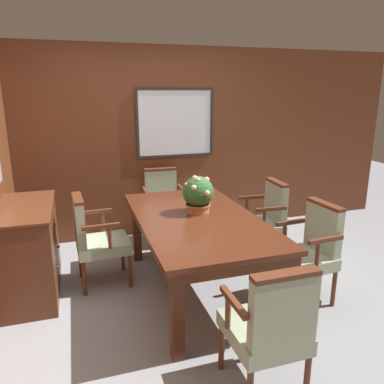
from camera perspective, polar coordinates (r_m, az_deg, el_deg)
name	(u,v)px	position (r m, az deg, el deg)	size (l,w,h in m)	color
ground_plane	(191,301)	(3.64, -0.08, -16.24)	(14.00, 14.00, 0.00)	gray
wall_back	(149,144)	(4.94, -6.53, 7.30)	(7.20, 0.08, 2.45)	#5B2D19
dining_table	(197,226)	(3.51, 0.74, -5.24)	(1.08, 1.94, 0.76)	#4C2314
chair_left_far	(95,237)	(3.84, -14.55, -6.61)	(0.53, 0.52, 0.93)	#562B19
chair_right_far	(264,218)	(4.32, 10.91, -3.91)	(0.53, 0.52, 0.93)	#562B19
chair_head_far	(163,202)	(4.84, -4.46, -1.57)	(0.52, 0.52, 0.93)	#562B19
chair_right_near	(309,249)	(3.61, 17.46, -8.24)	(0.54, 0.53, 0.93)	#562B19
chair_head_near	(270,325)	(2.49, 11.79, -19.19)	(0.51, 0.51, 0.93)	#562B19
potted_plant	(198,194)	(3.56, 0.93, -0.28)	(0.30, 0.31, 0.37)	#B2603D
sideboard_cabinet	(30,250)	(3.90, -23.51, -8.13)	(0.50, 1.09, 0.87)	#512816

